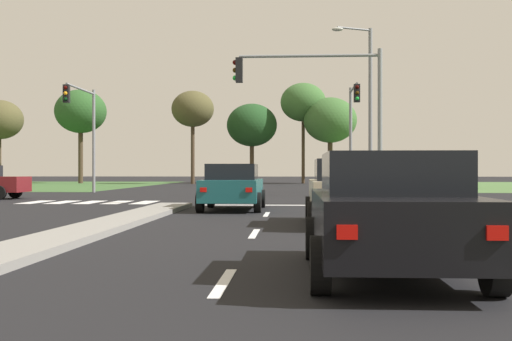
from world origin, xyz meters
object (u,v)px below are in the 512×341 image
treeline_third (193,109)px  treeline_fourth (252,125)px  traffic_signal_far_right (353,120)px  pedestrian_at_median (228,173)px  treeline_fifth (303,103)px  treeline_near (0,120)px  traffic_signal_near_right (326,96)px  treeline_second (81,112)px  car_beige_third (349,191)px  street_lamp_second (367,102)px  treeline_sixth (330,120)px  car_black_near (389,213)px  traffic_signal_far_left (84,119)px  car_teal_second (233,186)px

treeline_third → treeline_fourth: 6.73m
traffic_signal_far_right → pedestrian_at_median: bearing=134.3°
traffic_signal_far_right → treeline_fourth: bearing=104.7°
treeline_fifth → treeline_near: bearing=-178.6°
traffic_signal_far_right → treeline_near: (-32.88, 27.44, 2.21)m
treeline_near → traffic_signal_near_right: bearing=-51.8°
traffic_signal_near_right → treeline_second: 45.47m
treeline_third → treeline_fifth: treeline_fifth is taller
car_beige_third → street_lamp_second: (2.32, 17.25, 3.95)m
treeline_fourth → treeline_sixth: (7.74, -1.54, 0.34)m
treeline_third → treeline_fourth: treeline_third is taller
treeline_near → treeline_fourth: 25.38m
car_black_near → car_beige_third: (0.12, 7.66, 0.02)m
street_lamp_second → pedestrian_at_median: street_lamp_second is taller
traffic_signal_near_right → treeline_fourth: size_ratio=0.75×
treeline_near → treeline_sixth: 33.08m
street_lamp_second → treeline_second: treeline_second is taller
pedestrian_at_median → traffic_signal_far_right: bearing=35.8°
treeline_second → traffic_signal_far_left: bearing=-71.3°
treeline_third → car_beige_third: bearing=-76.6°
street_lamp_second → treeline_second: size_ratio=0.91×
car_teal_second → street_lamp_second: size_ratio=0.51×
car_teal_second → treeline_second: 47.31m
street_lamp_second → car_beige_third: bearing=-97.6°
pedestrian_at_median → treeline_sixth: bearing=148.8°
car_teal_second → treeline_near: treeline_near is taller
street_lamp_second → treeline_near: 45.63m
traffic_signal_far_right → treeline_fifth: size_ratio=0.62×
car_black_near → car_beige_third: car_beige_third is taller
car_beige_third → traffic_signal_far_left: (-13.27, 20.66, 3.39)m
traffic_signal_far_left → treeline_fifth: (12.79, 28.55, 3.79)m
car_black_near → treeline_third: (-10.88, 53.67, 6.29)m
traffic_signal_far_left → treeline_sixth: bearing=60.9°
car_teal_second → treeline_fifth: bearing=86.1°
traffic_signal_far_right → street_lamp_second: 3.82m
treeline_third → treeline_fourth: size_ratio=1.11×
street_lamp_second → treeline_fourth: (-7.93, 32.58, 1.05)m
treeline_third → treeline_fifth: (10.53, 3.20, 0.91)m
car_black_near → car_beige_third: size_ratio=1.01×
traffic_signal_near_right → street_lamp_second: (2.44, 8.04, 0.60)m
treeline_near → treeline_second: treeline_second is taller
traffic_signal_near_right → pedestrian_at_median: (-5.80, 19.82, -3.03)m
car_black_near → traffic_signal_far_right: bearing=85.9°
treeline_fifth → treeline_sixth: treeline_fifth is taller
treeline_near → treeline_second: size_ratio=0.89×
traffic_signal_far_right → treeline_sixth: bearing=89.6°
car_teal_second → treeline_fourth: 44.33m
traffic_signal_far_right → treeline_near: bearing=140.2°
traffic_signal_far_left → treeline_fifth: size_ratio=0.61×
pedestrian_at_median → treeline_third: bearing=-171.8°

